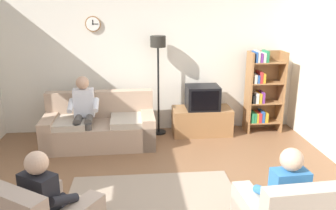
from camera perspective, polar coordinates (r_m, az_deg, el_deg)
ground_plane at (r=4.57m, az=-1.21°, el=-15.35°), size 12.00×12.00×0.00m
back_wall_assembly at (r=6.62m, az=-2.94°, el=7.31°), size 6.20×0.17×2.70m
couch at (r=6.16m, az=-11.22°, el=-3.71°), size 1.92×0.93×0.90m
tv_stand at (r=6.60m, az=5.60°, el=-2.63°), size 1.10×0.56×0.50m
tv at (r=6.44m, az=5.75°, el=1.27°), size 0.60×0.49×0.44m
bookshelf at (r=6.82m, az=15.27°, el=2.22°), size 0.68×0.36×1.58m
floor_lamp at (r=6.30m, az=-1.65°, el=7.77°), size 0.28×0.28×1.85m
area_rug at (r=4.41m, az=-2.40°, el=-16.55°), size 2.20×1.70×0.01m
person_on_couch at (r=5.97m, az=-13.82°, el=-0.63°), size 0.52×0.54×1.24m
person_in_left_armchair at (r=3.64m, az=-19.26°, el=-14.26°), size 0.61×0.64×1.12m
person_in_right_armchair at (r=3.70m, az=18.56°, el=-13.68°), size 0.53×0.55×1.12m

